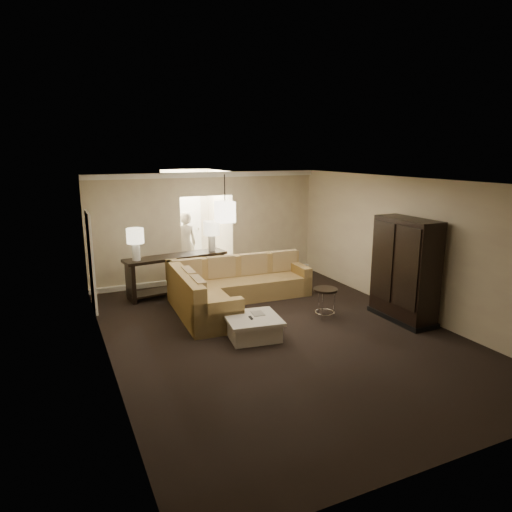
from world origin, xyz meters
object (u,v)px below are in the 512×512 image
armoire (405,272)px  console_table (177,271)px  sectional_sofa (230,288)px  drink_table (325,297)px  person (185,241)px  coffee_table (253,327)px

armoire → console_table: bearing=136.0°
sectional_sofa → console_table: sectional_sofa is taller
drink_table → person: size_ratio=0.32×
coffee_table → drink_table: bearing=10.0°
console_table → person: 1.60m
drink_table → sectional_sofa: bearing=133.7°
armoire → drink_table: armoire is taller
console_table → drink_table: 3.63m
sectional_sofa → coffee_table: bearing=-95.9°
armoire → drink_table: bearing=151.5°
armoire → person: armoire is taller
person → coffee_table: bearing=87.2°
coffee_table → armoire: armoire is taller
coffee_table → drink_table: 1.79m
sectional_sofa → console_table: (-0.84, 1.26, 0.18)m
armoire → drink_table: (-1.35, 0.73, -0.54)m
armoire → person: (-3.04, 4.94, -0.01)m
sectional_sofa → drink_table: size_ratio=5.40×
sectional_sofa → drink_table: sectional_sofa is taller
sectional_sofa → console_table: bearing=126.3°
armoire → person: 5.80m
console_table → coffee_table: bearing=-87.7°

